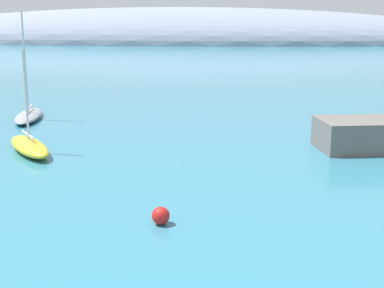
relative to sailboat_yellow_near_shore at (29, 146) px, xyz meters
name	(u,v)px	position (x,y,z in m)	size (l,w,h in m)	color
distant_ridge	(171,42)	(-16.94, 199.75, -0.51)	(273.25, 78.03, 30.24)	gray
sailboat_yellow_near_shore	(29,146)	(0.00, 0.00, 0.00)	(5.63, 6.66, 7.10)	yellow
sailboat_grey_mid_mooring	(29,115)	(-5.14, 12.42, -0.05)	(3.91, 8.46, 9.98)	gray
mooring_buoy_red	(161,216)	(11.15, -12.27, -0.10)	(0.83, 0.83, 0.83)	red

